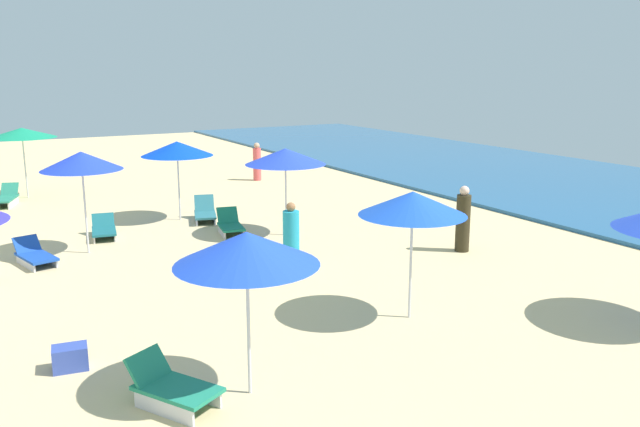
% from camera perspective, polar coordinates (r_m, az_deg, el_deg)
% --- Properties ---
extents(ocean, '(60.00, 12.34, 0.12)m').
position_cam_1_polar(ocean, '(27.69, 22.98, 1.94)').
color(ocean, '#235C8F').
rests_on(ocean, ground_plane).
extents(umbrella_0, '(2.20, 2.20, 2.47)m').
position_cam_1_polar(umbrella_0, '(20.79, -12.29, 5.52)').
color(umbrella_0, silver).
rests_on(umbrella_0, ground_plane).
extents(lounge_chair_0_0, '(1.47, 0.99, 0.73)m').
position_cam_1_polar(lounge_chair_0_0, '(20.78, -9.94, 0.04)').
color(lounge_chair_0_0, silver).
rests_on(lounge_chair_0_0, ground_plane).
extents(umbrella_1, '(2.38, 2.38, 2.56)m').
position_cam_1_polar(umbrella_1, '(26.15, -24.43, 6.38)').
color(umbrella_1, silver).
rests_on(umbrella_1, ground_plane).
extents(lounge_chair_1_0, '(1.62, 1.03, 0.70)m').
position_cam_1_polar(lounge_chair_1_0, '(25.20, -25.56, 1.21)').
color(lounge_chair_1_0, silver).
rests_on(lounge_chair_1_0, ground_plane).
extents(umbrella_2, '(2.03, 2.03, 2.64)m').
position_cam_1_polar(umbrella_2, '(17.62, -19.97, 4.31)').
color(umbrella_2, silver).
rests_on(umbrella_2, ground_plane).
extents(lounge_chair_2_0, '(1.49, 0.93, 0.61)m').
position_cam_1_polar(lounge_chair_2_0, '(17.47, -23.48, -3.35)').
color(lounge_chair_2_0, silver).
rests_on(lounge_chair_2_0, ground_plane).
extents(lounge_chair_2_1, '(1.37, 0.83, 0.60)m').
position_cam_1_polar(lounge_chair_2_1, '(19.47, -18.22, -1.36)').
color(lounge_chair_2_1, silver).
rests_on(lounge_chair_2_1, ground_plane).
extents(umbrella_3, '(2.27, 2.27, 2.49)m').
position_cam_1_polar(umbrella_3, '(18.45, -3.02, 4.96)').
color(umbrella_3, silver).
rests_on(umbrella_3, ground_plane).
extents(lounge_chair_3_0, '(1.35, 0.84, 0.69)m').
position_cam_1_polar(lounge_chair_3_0, '(19.06, -7.78, -1.02)').
color(lounge_chair_3_0, silver).
rests_on(lounge_chair_3_0, ground_plane).
extents(umbrella_5, '(2.09, 2.09, 2.46)m').
position_cam_1_polar(umbrella_5, '(9.32, -6.39, -3.04)').
color(umbrella_5, silver).
rests_on(umbrella_5, ground_plane).
extents(lounge_chair_5_0, '(1.47, 1.23, 0.71)m').
position_cam_1_polar(lounge_chair_5_0, '(9.85, -12.69, -14.48)').
color(lounge_chair_5_0, silver).
rests_on(lounge_chair_5_0, ground_plane).
extents(umbrella_6, '(2.03, 2.03, 2.47)m').
position_cam_1_polar(umbrella_6, '(12.29, 8.03, 0.87)').
color(umbrella_6, silver).
rests_on(umbrella_6, ground_plane).
extents(beachgoer_0, '(0.44, 0.44, 1.60)m').
position_cam_1_polar(beachgoer_0, '(27.90, -5.47, 4.41)').
color(beachgoer_0, '#EA5656').
rests_on(beachgoer_0, ground_plane).
extents(beachgoer_2, '(0.52, 0.52, 1.65)m').
position_cam_1_polar(beachgoer_2, '(15.39, -2.51, -2.29)').
color(beachgoer_2, '#2099B9').
rests_on(beachgoer_2, ground_plane).
extents(beachgoer_3, '(0.47, 0.47, 1.73)m').
position_cam_1_polar(beachgoer_3, '(17.43, 12.29, -0.63)').
color(beachgoer_3, '#312B19').
rests_on(beachgoer_3, ground_plane).
extents(cooler_box_0, '(0.45, 0.58, 0.39)m').
position_cam_1_polar(cooler_box_0, '(11.42, -20.83, -11.60)').
color(cooler_box_0, '#354BA9').
rests_on(cooler_box_0, ground_plane).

